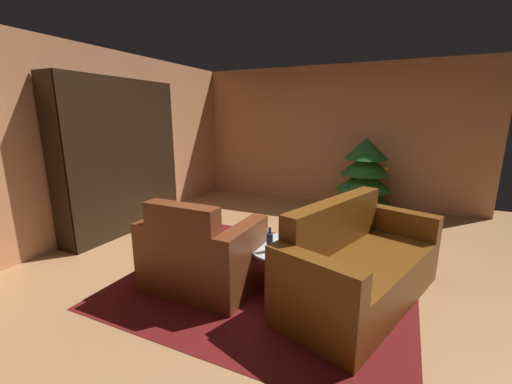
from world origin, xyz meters
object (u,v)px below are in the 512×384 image
Objects in this scene: armchair_red at (201,256)px; bottle_on_table at (270,242)px; bookshelf_unit at (127,155)px; decorated_tree at (364,176)px; couch_red at (358,267)px; book_stack_on_table at (287,243)px; coffee_table at (286,250)px.

bottle_on_table is at bearing 16.10° from armchair_red.
bookshelf_unit is at bearing 152.10° from armchair_red.
bookshelf_unit is 3.82m from decorated_tree.
armchair_red is at bearing -163.90° from bottle_on_table.
armchair_red is at bearing -163.67° from couch_red.
armchair_red is 0.86m from book_stack_on_table.
couch_red is 0.68m from book_stack_on_table.
decorated_tree is (0.37, 2.89, 0.28)m from coffee_table.
bookshelf_unit is at bearing 166.10° from coffee_table.
book_stack_on_table is at bearing 25.58° from armchair_red.
coffee_table is 0.24m from bottle_on_table.
bookshelf_unit is at bearing 162.03° from bottle_on_table.
armchair_red is 0.55× the size of couch_red.
armchair_red is 4.52× the size of bottle_on_table.
armchair_red is at bearing -154.42° from book_stack_on_table.
book_stack_on_table is at bearing -175.41° from couch_red.
armchair_red is 0.70m from bottle_on_table.
book_stack_on_table is at bearing 36.93° from coffee_table.
coffee_table is 0.07m from book_stack_on_table.
couch_red is 0.68m from coffee_table.
coffee_table is at bearing -143.07° from book_stack_on_table.
couch_red is 2.87m from decorated_tree.
armchair_red reaches higher than bottle_on_table.
bottle_on_table is at bearing -163.49° from couch_red.
armchair_red is at bearing -27.90° from bookshelf_unit.
decorated_tree is (0.48, 3.06, 0.15)m from bottle_on_table.
bookshelf_unit is at bearing 169.75° from couch_red.
armchair_red is (1.94, -1.03, -0.77)m from bookshelf_unit.
bottle_on_table is at bearing -121.70° from coffee_table.
book_stack_on_table is (0.76, 0.37, 0.13)m from armchair_red.
bookshelf_unit is 2.33m from armchair_red.
bookshelf_unit is 2.79m from bottle_on_table.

